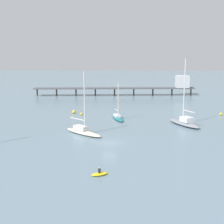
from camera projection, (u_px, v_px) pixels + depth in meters
ground_plane at (109, 143)px, 55.23m from camera, size 400.00×400.00×0.00m
pier at (150, 85)px, 112.31m from camera, size 57.23×6.87×7.06m
sailboat_teal at (118, 117)px, 74.05m from camera, size 3.74×7.61×8.79m
sailboat_gray at (185, 122)px, 67.98m from camera, size 6.81×9.75×14.30m
sailboat_cream at (83, 130)px, 60.86m from camera, size 8.38×7.62×12.10m
dinghy_yellow at (99, 174)px, 40.91m from camera, size 2.42×1.80×1.14m
mooring_buoy_mid at (81, 114)px, 78.68m from camera, size 0.64×0.64×0.64m
mooring_buoy_outer at (221, 114)px, 78.51m from camera, size 0.69×0.69×0.69m
mooring_buoy_inner at (74, 112)px, 80.79m from camera, size 0.88×0.88×0.88m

